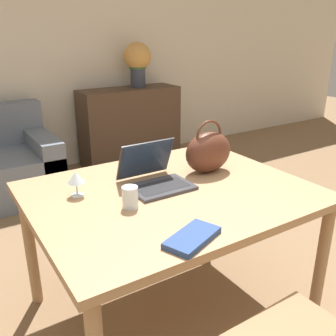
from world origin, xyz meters
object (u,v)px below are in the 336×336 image
laptop (154,174)px  drinking_glass (130,197)px  handbag (208,152)px  flower_vase (137,60)px  wine_glass (76,179)px

laptop → drinking_glass: size_ratio=3.10×
laptop → handbag: (0.35, -0.01, 0.06)m
laptop → flower_vase: flower_vase is taller
laptop → wine_glass: 0.39m
laptop → handbag: handbag is taller
drinking_glass → wine_glass: size_ratio=0.81×
wine_glass → handbag: bearing=-6.1°
wine_glass → laptop: bearing=-10.6°
wine_glass → flower_vase: bearing=55.5°
handbag → drinking_glass: bearing=-163.4°
drinking_glass → flower_vase: size_ratio=0.20×
laptop → flower_vase: size_ratio=0.63×
laptop → flower_vase: (1.14, 2.29, 0.36)m
wine_glass → flower_vase: size_ratio=0.25×
wine_glass → drinking_glass: bearing=-57.5°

